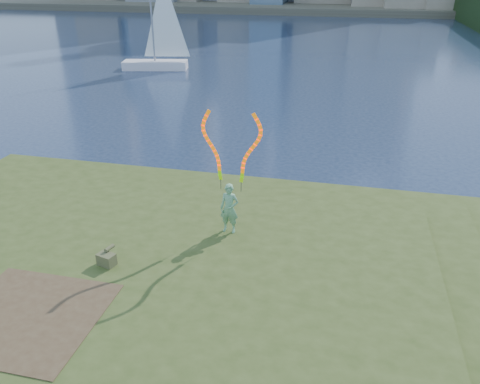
# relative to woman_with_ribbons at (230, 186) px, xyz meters

# --- Properties ---
(ground) EXTENTS (320.00, 320.00, 0.00)m
(ground) POSITION_rel_woman_with_ribbons_xyz_m (-1.28, -1.42, -2.24)
(ground) COLOR #192640
(ground) RESTS_ON ground
(grassy_knoll) EXTENTS (20.00, 18.00, 0.80)m
(grassy_knoll) POSITION_rel_woman_with_ribbons_xyz_m (-1.28, -3.72, -1.90)
(grassy_knoll) COLOR #374619
(grassy_knoll) RESTS_ON ground
(dirt_patch) EXTENTS (3.20, 3.00, 0.02)m
(dirt_patch) POSITION_rel_woman_with_ribbons_xyz_m (-3.48, -4.62, -1.43)
(dirt_patch) COLOR #47331E
(dirt_patch) RESTS_ON grassy_knoll
(far_shore) EXTENTS (320.00, 40.00, 1.20)m
(far_shore) POSITION_rel_woman_with_ribbons_xyz_m (-1.28, 93.58, -1.64)
(far_shore) COLOR #4C4738
(far_shore) RESTS_ON ground
(woman_with_ribbons) EXTENTS (2.00, 0.39, 3.90)m
(woman_with_ribbons) POSITION_rel_woman_with_ribbons_xyz_m (0.00, 0.00, 0.00)
(woman_with_ribbons) COLOR #147124
(woman_with_ribbons) RESTS_ON grassy_knoll
(canvas_bag) EXTENTS (0.51, 0.58, 0.43)m
(canvas_bag) POSITION_rel_woman_with_ribbons_xyz_m (-2.70, -2.38, -1.26)
(canvas_bag) COLOR #464A27
(canvas_bag) RESTS_ON grassy_knoll
(sailboat) EXTENTS (5.63, 2.71, 8.45)m
(sailboat) POSITION_rel_woman_with_ribbons_xyz_m (-12.51, 25.58, -0.79)
(sailboat) COLOR white
(sailboat) RESTS_ON ground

